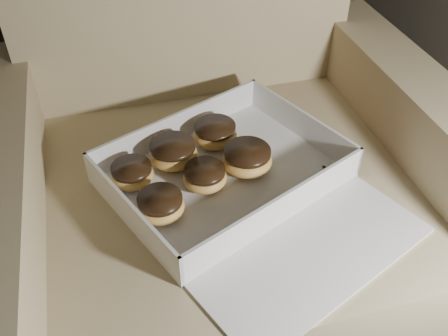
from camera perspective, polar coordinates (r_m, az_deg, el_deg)
armchair at (r=1.09m, az=-0.71°, el=-3.49°), size 0.91×0.77×0.95m
bakery_box at (r=0.91m, az=1.85°, el=-1.99°), size 0.56×0.60×0.07m
donut_a at (r=0.91m, az=-2.20°, el=-0.97°), size 0.08×0.08×0.04m
donut_b at (r=1.00m, az=-1.03°, el=3.97°), size 0.09×0.09×0.04m
donut_c at (r=0.86m, az=-7.27°, el=-4.24°), size 0.08×0.08×0.04m
donut_d at (r=0.94m, az=2.66°, el=1.05°), size 0.09×0.09×0.05m
donut_e at (r=0.96m, az=-5.83°, el=1.75°), size 0.09×0.09×0.05m
donut_f at (r=0.93m, az=-10.47°, el=-0.66°), size 0.08×0.08×0.04m
crumb_a at (r=0.88m, az=4.18°, el=-4.82°), size 0.01×0.01×0.00m
crumb_b at (r=0.98m, az=11.35°, el=0.14°), size 0.01×0.01×0.00m
crumb_c at (r=0.94m, az=11.84°, el=-1.67°), size 0.01×0.01×0.00m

